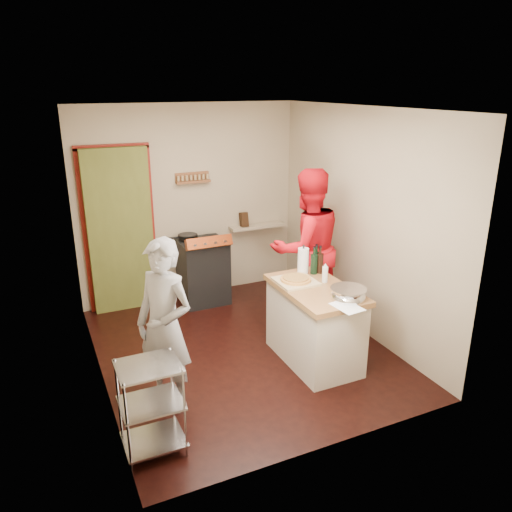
# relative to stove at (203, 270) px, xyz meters

# --- Properties ---
(floor) EXTENTS (3.50, 3.50, 0.00)m
(floor) POSITION_rel_stove_xyz_m (-0.05, -1.42, -0.45)
(floor) COLOR black
(floor) RESTS_ON ground
(back_wall) EXTENTS (3.00, 0.44, 2.60)m
(back_wall) POSITION_rel_stove_xyz_m (-0.69, 0.36, 0.68)
(back_wall) COLOR tan
(back_wall) RESTS_ON ground
(left_wall) EXTENTS (0.04, 3.50, 2.60)m
(left_wall) POSITION_rel_stove_xyz_m (-1.55, -1.42, 0.85)
(left_wall) COLOR tan
(left_wall) RESTS_ON ground
(right_wall) EXTENTS (0.04, 3.50, 2.60)m
(right_wall) POSITION_rel_stove_xyz_m (1.45, -1.42, 0.85)
(right_wall) COLOR tan
(right_wall) RESTS_ON ground
(ceiling) EXTENTS (3.00, 3.50, 0.02)m
(ceiling) POSITION_rel_stove_xyz_m (-0.05, -1.42, 2.16)
(ceiling) COLOR white
(ceiling) RESTS_ON back_wall
(stove) EXTENTS (0.60, 0.63, 1.00)m
(stove) POSITION_rel_stove_xyz_m (0.00, 0.00, 0.00)
(stove) COLOR black
(stove) RESTS_ON ground
(wire_shelving) EXTENTS (0.48, 0.40, 0.80)m
(wire_shelving) POSITION_rel_stove_xyz_m (-1.33, -2.62, -0.01)
(wire_shelving) COLOR silver
(wire_shelving) RESTS_ON ground
(island) EXTENTS (0.66, 1.25, 1.16)m
(island) POSITION_rel_stove_xyz_m (0.57, -1.95, 0.00)
(island) COLOR beige
(island) RESTS_ON ground
(person_stripe) EXTENTS (0.65, 0.70, 1.60)m
(person_stripe) POSITION_rel_stove_xyz_m (-1.05, -2.06, 0.35)
(person_stripe) COLOR silver
(person_stripe) RESTS_ON ground
(person_red) EXTENTS (0.93, 0.73, 1.91)m
(person_red) POSITION_rel_stove_xyz_m (0.95, -1.09, 0.51)
(person_red) COLOR red
(person_red) RESTS_ON ground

